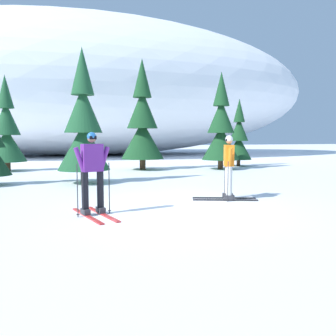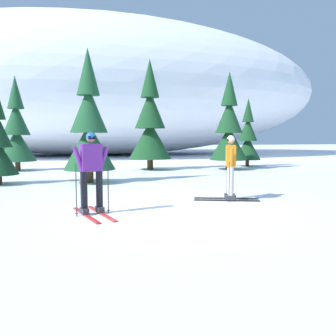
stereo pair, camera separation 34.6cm
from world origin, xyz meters
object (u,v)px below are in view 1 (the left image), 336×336
at_px(skier_orange_jacket, 228,166).
at_px(pine_tree_center_right, 142,124).
at_px(pine_tree_left, 7,131).
at_px(pine_tree_right, 221,129).
at_px(pine_tree_far_right, 239,138).
at_px(skier_purple_jacket, 93,171).
at_px(pine_tree_center, 83,127).

distance_m(skier_orange_jacket, pine_tree_center_right, 9.42).
relative_size(pine_tree_left, pine_tree_center_right, 0.84).
bearing_deg(pine_tree_right, pine_tree_far_right, 40.44).
distance_m(skier_orange_jacket, pine_tree_left, 12.55).
bearing_deg(skier_purple_jacket, pine_tree_left, 106.41).
height_order(skier_orange_jacket, pine_tree_center, pine_tree_center).
height_order(skier_orange_jacket, skier_purple_jacket, skier_purple_jacket).
xyz_separation_m(skier_purple_jacket, pine_tree_center, (0.09, 5.54, 1.10)).
relative_size(skier_orange_jacket, pine_tree_center_right, 0.31).
relative_size(skier_orange_jacket, pine_tree_far_right, 0.46).
bearing_deg(skier_purple_jacket, pine_tree_far_right, 50.05).
height_order(pine_tree_center, pine_tree_center_right, pine_tree_center_right).
height_order(skier_orange_jacket, pine_tree_far_right, pine_tree_far_right).
bearing_deg(pine_tree_far_right, pine_tree_right, -139.56).
bearing_deg(skier_purple_jacket, pine_tree_right, 52.03).
distance_m(pine_tree_left, pine_tree_far_right, 12.46).
xyz_separation_m(pine_tree_right, pine_tree_far_right, (1.86, 1.59, -0.48)).
bearing_deg(pine_tree_left, skier_orange_jacket, -55.92).
bearing_deg(pine_tree_right, skier_purple_jacket, -127.97).
xyz_separation_m(pine_tree_left, pine_tree_right, (10.58, -1.97, 0.13)).
bearing_deg(skier_orange_jacket, pine_tree_left, 124.08).
height_order(pine_tree_right, pine_tree_far_right, pine_tree_right).
bearing_deg(pine_tree_far_right, skier_purple_jacket, -129.95).
bearing_deg(pine_tree_far_right, pine_tree_center, -149.34).
height_order(skier_orange_jacket, pine_tree_left, pine_tree_left).
relative_size(skier_purple_jacket, pine_tree_center_right, 0.32).
bearing_deg(pine_tree_center, pine_tree_right, 27.71).
bearing_deg(pine_tree_center_right, pine_tree_left, 170.90).
xyz_separation_m(skier_orange_jacket, pine_tree_far_right, (5.44, 9.97, 0.72)).
bearing_deg(pine_tree_center_right, pine_tree_right, -12.96).
relative_size(pine_tree_right, pine_tree_far_right, 1.30).
height_order(pine_tree_left, pine_tree_center_right, pine_tree_center_right).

